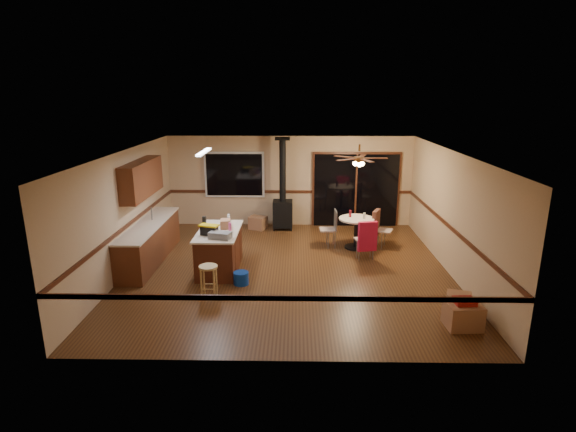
{
  "coord_description": "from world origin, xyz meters",
  "views": [
    {
      "loc": [
        0.18,
        -9.25,
        3.8
      ],
      "look_at": [
        0.0,
        0.3,
        1.15
      ],
      "focal_mm": 28.0,
      "sensor_mm": 36.0,
      "label": 1
    }
  ],
  "objects_px": {
    "chair_near": "(367,236)",
    "box_corner_a": "(463,315)",
    "dining_table": "(356,228)",
    "chair_right": "(377,224)",
    "box_corner_b": "(459,302)",
    "wood_stove": "(283,204)",
    "chair_left": "(332,224)",
    "bar_stool": "(209,282)",
    "box_under_window": "(258,223)",
    "toolbox_grey": "(220,235)",
    "toolbox_black": "(209,231)",
    "blue_bucket": "(241,278)",
    "kitchen_island": "(219,250)"
  },
  "relations": [
    {
      "from": "wood_stove",
      "to": "chair_right",
      "type": "distance_m",
      "value": 2.82
    },
    {
      "from": "bar_stool",
      "to": "box_corner_b",
      "type": "relative_size",
      "value": 1.55
    },
    {
      "from": "chair_near",
      "to": "box_corner_a",
      "type": "relative_size",
      "value": 1.25
    },
    {
      "from": "blue_bucket",
      "to": "toolbox_grey",
      "type": "bearing_deg",
      "value": 150.46
    },
    {
      "from": "dining_table",
      "to": "chair_near",
      "type": "relative_size",
      "value": 1.25
    },
    {
      "from": "chair_left",
      "to": "box_corner_b",
      "type": "distance_m",
      "value": 4.03
    },
    {
      "from": "toolbox_black",
      "to": "blue_bucket",
      "type": "height_order",
      "value": "toolbox_black"
    },
    {
      "from": "wood_stove",
      "to": "chair_left",
      "type": "relative_size",
      "value": 4.89
    },
    {
      "from": "chair_right",
      "to": "box_corner_b",
      "type": "height_order",
      "value": "chair_right"
    },
    {
      "from": "box_corner_a",
      "to": "box_corner_b",
      "type": "distance_m",
      "value": 0.58
    },
    {
      "from": "chair_right",
      "to": "bar_stool",
      "type": "bearing_deg",
      "value": -140.8
    },
    {
      "from": "toolbox_black",
      "to": "toolbox_grey",
      "type": "bearing_deg",
      "value": -40.86
    },
    {
      "from": "toolbox_grey",
      "to": "toolbox_black",
      "type": "bearing_deg",
      "value": 139.14
    },
    {
      "from": "toolbox_black",
      "to": "box_under_window",
      "type": "height_order",
      "value": "toolbox_black"
    },
    {
      "from": "dining_table",
      "to": "chair_right",
      "type": "distance_m",
      "value": 0.55
    },
    {
      "from": "dining_table",
      "to": "box_corner_b",
      "type": "xyz_separation_m",
      "value": [
        1.42,
        -3.36,
        -0.36
      ]
    },
    {
      "from": "kitchen_island",
      "to": "box_corner_b",
      "type": "relative_size",
      "value": 4.06
    },
    {
      "from": "toolbox_black",
      "to": "chair_left",
      "type": "relative_size",
      "value": 0.67
    },
    {
      "from": "chair_left",
      "to": "box_corner_b",
      "type": "relative_size",
      "value": 1.24
    },
    {
      "from": "chair_left",
      "to": "kitchen_island",
      "type": "bearing_deg",
      "value": -148.66
    },
    {
      "from": "bar_stool",
      "to": "chair_near",
      "type": "xyz_separation_m",
      "value": [
        3.29,
        2.0,
        0.28
      ]
    },
    {
      "from": "blue_bucket",
      "to": "chair_left",
      "type": "xyz_separation_m",
      "value": [
        2.02,
        2.36,
        0.46
      ]
    },
    {
      "from": "chair_left",
      "to": "chair_right",
      "type": "bearing_deg",
      "value": 0.95
    },
    {
      "from": "wood_stove",
      "to": "chair_left",
      "type": "xyz_separation_m",
      "value": [
        1.28,
        -1.48,
        -0.14
      ]
    },
    {
      "from": "toolbox_black",
      "to": "blue_bucket",
      "type": "distance_m",
      "value": 1.21
    },
    {
      "from": "box_under_window",
      "to": "chair_left",
      "type": "bearing_deg",
      "value": -36.42
    },
    {
      "from": "toolbox_grey",
      "to": "dining_table",
      "type": "xyz_separation_m",
      "value": [
        3.05,
        2.01,
        -0.44
      ]
    },
    {
      "from": "chair_left",
      "to": "chair_right",
      "type": "distance_m",
      "value": 1.13
    },
    {
      "from": "wood_stove",
      "to": "chair_right",
      "type": "relative_size",
      "value": 3.6
    },
    {
      "from": "dining_table",
      "to": "chair_right",
      "type": "xyz_separation_m",
      "value": [
        0.53,
        0.12,
        0.07
      ]
    },
    {
      "from": "toolbox_grey",
      "to": "bar_stool",
      "type": "height_order",
      "value": "toolbox_grey"
    },
    {
      "from": "toolbox_grey",
      "to": "box_corner_a",
      "type": "xyz_separation_m",
      "value": [
        4.34,
        -1.91,
        -0.76
      ]
    },
    {
      "from": "dining_table",
      "to": "chair_left",
      "type": "height_order",
      "value": "chair_left"
    },
    {
      "from": "kitchen_island",
      "to": "chair_left",
      "type": "distance_m",
      "value": 3.03
    },
    {
      "from": "bar_stool",
      "to": "box_corner_b",
      "type": "distance_m",
      "value": 4.6
    },
    {
      "from": "toolbox_grey",
      "to": "dining_table",
      "type": "distance_m",
      "value": 3.68
    },
    {
      "from": "kitchen_island",
      "to": "box_under_window",
      "type": "relative_size",
      "value": 3.68
    },
    {
      "from": "bar_stool",
      "to": "box_corner_a",
      "type": "height_order",
      "value": "bar_stool"
    },
    {
      "from": "bar_stool",
      "to": "box_under_window",
      "type": "bearing_deg",
      "value": 82.85
    },
    {
      "from": "kitchen_island",
      "to": "toolbox_grey",
      "type": "bearing_deg",
      "value": -76.87
    },
    {
      "from": "toolbox_black",
      "to": "kitchen_island",
      "type": "bearing_deg",
      "value": 65.62
    },
    {
      "from": "wood_stove",
      "to": "bar_stool",
      "type": "distance_m",
      "value": 4.66
    },
    {
      "from": "chair_right",
      "to": "box_corner_b",
      "type": "distance_m",
      "value": 3.62
    },
    {
      "from": "blue_bucket",
      "to": "box_under_window",
      "type": "bearing_deg",
      "value": 89.62
    },
    {
      "from": "chair_near",
      "to": "box_corner_b",
      "type": "distance_m",
      "value": 2.82
    },
    {
      "from": "box_under_window",
      "to": "bar_stool",
      "type": "bearing_deg",
      "value": -97.15
    },
    {
      "from": "wood_stove",
      "to": "box_corner_a",
      "type": "xyz_separation_m",
      "value": [
        3.17,
        -5.5,
        -0.52
      ]
    },
    {
      "from": "wood_stove",
      "to": "chair_near",
      "type": "bearing_deg",
      "value": -50.67
    },
    {
      "from": "toolbox_grey",
      "to": "chair_near",
      "type": "relative_size",
      "value": 0.64
    },
    {
      "from": "toolbox_black",
      "to": "chair_right",
      "type": "height_order",
      "value": "toolbox_black"
    }
  ]
}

